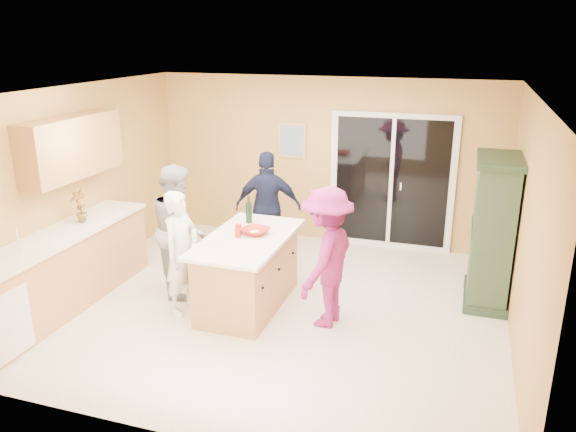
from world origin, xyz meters
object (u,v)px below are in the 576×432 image
(woman_navy, at_px, (268,207))
(woman_white, at_px, (182,253))
(green_hutch, at_px, (492,233))
(kitchen_island, at_px, (248,274))
(woman_magenta, at_px, (327,258))
(woman_grey, at_px, (179,229))

(woman_navy, bearing_deg, woman_white, 64.34)
(green_hutch, bearing_deg, woman_navy, 171.74)
(kitchen_island, height_order, woman_white, woman_white)
(green_hutch, xyz_separation_m, woman_navy, (-3.06, 0.44, -0.09))
(woman_magenta, bearing_deg, kitchen_island, -87.13)
(woman_white, distance_m, woman_navy, 1.90)
(green_hutch, distance_m, woman_navy, 3.09)
(woman_grey, xyz_separation_m, woman_navy, (0.74, 1.33, -0.03))
(green_hutch, height_order, woman_white, green_hutch)
(woman_magenta, bearing_deg, green_hutch, 133.26)
(kitchen_island, relative_size, woman_navy, 1.06)
(green_hutch, distance_m, woman_magenta, 2.13)
(woman_white, xyz_separation_m, woman_navy, (0.42, 1.85, 0.06))
(woman_navy, xyz_separation_m, woman_magenta, (1.28, -1.62, 0.00))
(woman_navy, relative_size, woman_magenta, 1.00)
(woman_grey, height_order, woman_magenta, woman_grey)
(kitchen_island, distance_m, woman_grey, 1.10)
(woman_white, relative_size, woman_grey, 0.90)
(woman_grey, bearing_deg, green_hutch, -111.40)
(woman_white, distance_m, woman_magenta, 1.72)
(kitchen_island, xyz_separation_m, woman_magenta, (1.01, -0.12, 0.39))
(kitchen_island, height_order, woman_magenta, woman_magenta)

